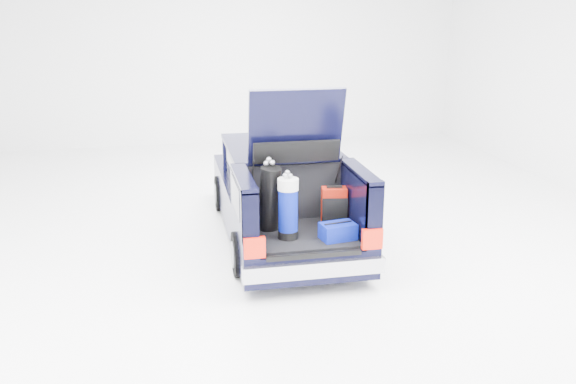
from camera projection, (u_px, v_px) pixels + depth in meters
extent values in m
plane|color=white|center=(282.00, 236.00, 9.66)|extent=(14.00, 14.00, 0.00)
cube|color=black|center=(275.00, 194.00, 10.13)|extent=(1.75, 3.00, 0.70)
cube|color=black|center=(260.00, 175.00, 11.63)|extent=(1.70, 0.30, 0.50)
cube|color=#A5A5AC|center=(259.00, 176.00, 11.78)|extent=(1.72, 0.10, 0.22)
cube|color=black|center=(280.00, 165.00, 9.47)|extent=(1.55, 1.95, 0.54)
cube|color=black|center=(280.00, 147.00, 9.39)|extent=(1.62, 2.05, 0.06)
cube|color=black|center=(303.00, 251.00, 8.15)|extent=(1.75, 1.30, 0.40)
cube|color=black|center=(302.00, 235.00, 8.11)|extent=(1.32, 1.18, 0.05)
cube|color=black|center=(244.00, 210.00, 7.83)|extent=(0.20, 1.30, 0.85)
cube|color=black|center=(360.00, 203.00, 8.12)|extent=(0.20, 1.30, 0.85)
cube|color=black|center=(243.00, 178.00, 7.70)|extent=(0.20, 1.30, 0.06)
cube|color=black|center=(361.00, 172.00, 7.99)|extent=(0.20, 1.30, 0.06)
cube|color=black|center=(293.00, 193.00, 8.55)|extent=(1.36, 0.08, 0.84)
cube|color=#A5A5AC|center=(315.00, 270.00, 7.51)|extent=(1.80, 0.12, 0.20)
cube|color=#B61607|center=(254.00, 248.00, 7.29)|extent=(0.26, 0.07, 0.26)
cube|color=#B61607|center=(372.00, 239.00, 7.57)|extent=(0.26, 0.07, 0.26)
cube|color=black|center=(314.00, 255.00, 7.49)|extent=(1.20, 0.06, 0.06)
cube|color=black|center=(296.00, 126.00, 8.10)|extent=(1.28, 0.33, 1.03)
cube|color=black|center=(295.00, 115.00, 8.10)|extent=(0.95, 0.17, 0.54)
cylinder|color=black|center=(221.00, 193.00, 10.78)|extent=(0.20, 0.62, 0.62)
cylinder|color=slate|center=(221.00, 193.00, 10.78)|extent=(0.23, 0.36, 0.36)
cylinder|color=black|center=(311.00, 188.00, 11.08)|extent=(0.20, 0.62, 0.62)
cylinder|color=slate|center=(311.00, 188.00, 11.08)|extent=(0.23, 0.36, 0.36)
cylinder|color=black|center=(240.00, 254.00, 8.15)|extent=(0.20, 0.62, 0.62)
cylinder|color=slate|center=(240.00, 254.00, 8.15)|extent=(0.23, 0.36, 0.36)
cylinder|color=black|center=(358.00, 245.00, 8.46)|extent=(0.20, 0.62, 0.62)
cylinder|color=slate|center=(358.00, 245.00, 8.46)|extent=(0.23, 0.36, 0.36)
cube|color=maroon|center=(334.00, 206.00, 8.34)|extent=(0.36, 0.26, 0.53)
cube|color=black|center=(334.00, 187.00, 8.26)|extent=(0.22, 0.08, 0.03)
cube|color=black|center=(336.00, 212.00, 8.26)|extent=(0.34, 0.07, 0.40)
cylinder|color=black|center=(270.00, 199.00, 8.08)|extent=(0.36, 0.43, 0.90)
cube|color=white|center=(268.00, 194.00, 8.18)|extent=(0.11, 0.05, 0.31)
sphere|color=#99999E|center=(266.00, 163.00, 7.95)|extent=(0.07, 0.07, 0.07)
sphere|color=#99999E|center=(272.00, 163.00, 7.91)|extent=(0.07, 0.07, 0.07)
cylinder|color=black|center=(288.00, 234.00, 7.92)|extent=(0.32, 0.32, 0.10)
cylinder|color=#05117E|center=(288.00, 210.00, 7.82)|extent=(0.29, 0.29, 0.57)
cylinder|color=white|center=(288.00, 184.00, 7.72)|extent=(0.32, 0.32, 0.15)
sphere|color=#99999E|center=(290.00, 176.00, 7.72)|extent=(0.07, 0.07, 0.07)
sphere|color=#99999E|center=(287.00, 172.00, 7.72)|extent=(0.07, 0.07, 0.07)
cube|color=#05117E|center=(338.00, 231.00, 7.87)|extent=(0.48, 0.36, 0.21)
cylinder|color=black|center=(338.00, 223.00, 7.83)|extent=(0.38, 0.09, 0.02)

